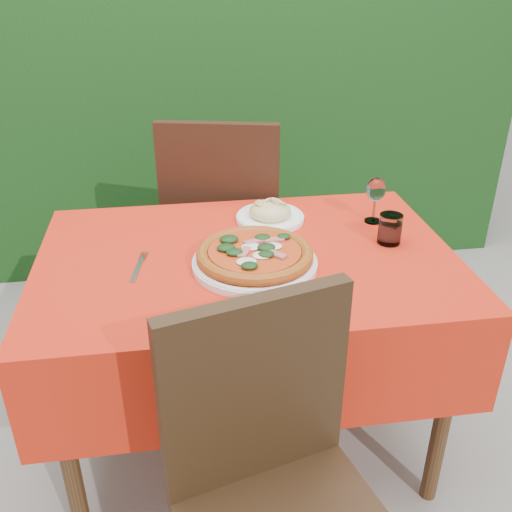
{
  "coord_description": "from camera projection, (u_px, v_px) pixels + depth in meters",
  "views": [
    {
      "loc": [
        -0.2,
        -1.51,
        1.56
      ],
      "look_at": [
        0.02,
        -0.05,
        0.77
      ],
      "focal_mm": 40.0,
      "sensor_mm": 36.0,
      "label": 1
    }
  ],
  "objects": [
    {
      "name": "water_glass",
      "position": [
        390.0,
        230.0,
        1.78
      ],
      "size": [
        0.07,
        0.07,
        0.1
      ],
      "color": "silver",
      "rests_on": "dining_table"
    },
    {
      "name": "chair_far",
      "position": [
        224.0,
        220.0,
        2.35
      ],
      "size": [
        0.55,
        0.55,
        1.02
      ],
      "rotation": [
        0.0,
        0.0,
        2.91
      ],
      "color": "black",
      "rests_on": "ground"
    },
    {
      "name": "pasta_plate",
      "position": [
        270.0,
        214.0,
        1.94
      ],
      "size": [
        0.23,
        0.23,
        0.07
      ],
      "rotation": [
        0.0,
        0.0,
        0.39
      ],
      "color": "white",
      "rests_on": "dining_table"
    },
    {
      "name": "dining_table",
      "position": [
        247.0,
        297.0,
        1.8
      ],
      "size": [
        1.26,
        0.86,
        0.75
      ],
      "color": "#462D16",
      "rests_on": "ground"
    },
    {
      "name": "hedge",
      "position": [
        207.0,
        91.0,
        3.0
      ],
      "size": [
        3.2,
        0.55,
        1.78
      ],
      "color": "black",
      "rests_on": "ground"
    },
    {
      "name": "chair_near",
      "position": [
        276.0,
        482.0,
        1.23
      ],
      "size": [
        0.53,
        0.53,
        0.95
      ],
      "rotation": [
        0.0,
        0.0,
        0.27
      ],
      "color": "black",
      "rests_on": "ground"
    },
    {
      "name": "fork",
      "position": [
        137.0,
        270.0,
        1.64
      ],
      "size": [
        0.06,
        0.19,
        0.01
      ],
      "primitive_type": "cube",
      "rotation": [
        0.0,
        0.0,
        -0.18
      ],
      "color": "silver",
      "rests_on": "dining_table"
    },
    {
      "name": "wine_glass",
      "position": [
        376.0,
        191.0,
        1.89
      ],
      "size": [
        0.06,
        0.06,
        0.16
      ],
      "color": "silver",
      "rests_on": "dining_table"
    },
    {
      "name": "pizza_plate",
      "position": [
        255.0,
        257.0,
        1.65
      ],
      "size": [
        0.37,
        0.37,
        0.07
      ],
      "rotation": [
        0.0,
        0.0,
        -0.11
      ],
      "color": "silver",
      "rests_on": "dining_table"
    },
    {
      "name": "ground",
      "position": [
        249.0,
        436.0,
        2.08
      ],
      "size": [
        60.0,
        60.0,
        0.0
      ],
      "primitive_type": "plane",
      "color": "slate",
      "rests_on": "ground"
    }
  ]
}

